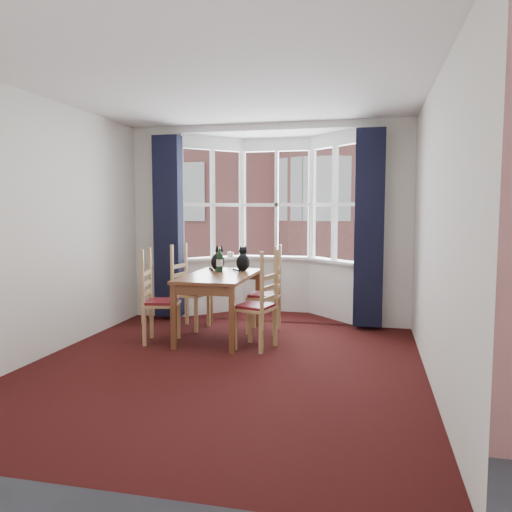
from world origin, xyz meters
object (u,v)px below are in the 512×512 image
(cat_left, at_px, (218,260))
(candle_tall, at_px, (219,254))
(dining_table, at_px, (220,282))
(chair_left_near, at_px, (154,303))
(cat_right, at_px, (243,261))
(chair_left_far, at_px, (185,293))
(candle_short, at_px, (229,254))
(chair_right_far, at_px, (271,297))
(chair_right_near, at_px, (262,308))
(candle_extra, at_px, (232,255))
(wine_bottle, at_px, (220,261))

(cat_left, xyz_separation_m, candle_tall, (-0.26, 0.90, 0.00))
(dining_table, height_order, chair_left_near, chair_left_near)
(chair_left_near, bearing_deg, cat_right, 44.05)
(chair_left_far, height_order, candle_tall, candle_tall)
(chair_left_near, xyz_separation_m, candle_short, (0.42, 1.82, 0.44))
(cat_left, bearing_deg, chair_right_far, -8.14)
(chair_right_near, distance_m, cat_left, 1.29)
(chair_right_far, relative_size, candle_tall, 8.49)
(chair_left_near, distance_m, cat_left, 1.13)
(chair_left_near, distance_m, candle_short, 1.92)
(chair_left_near, xyz_separation_m, candle_extra, (0.46, 1.84, 0.44))
(wine_bottle, distance_m, candle_extra, 1.20)
(chair_left_far, xyz_separation_m, candle_tall, (0.17, 1.02, 0.45))
(cat_right, bearing_deg, candle_tall, 123.25)
(wine_bottle, relative_size, candle_tall, 3.02)
(cat_left, bearing_deg, wine_bottle, -68.15)
(chair_left_near, bearing_deg, candle_short, 76.96)
(dining_table, xyz_separation_m, candle_extra, (-0.23, 1.40, 0.21))
(chair_right_far, bearing_deg, candle_short, 129.46)
(cat_left, xyz_separation_m, wine_bottle, (0.09, -0.23, 0.01))
(dining_table, xyz_separation_m, chair_right_far, (0.59, 0.34, -0.22))
(dining_table, xyz_separation_m, chair_left_far, (-0.59, 0.34, -0.22))
(chair_left_near, xyz_separation_m, wine_bottle, (0.63, 0.65, 0.46))
(chair_right_near, bearing_deg, chair_left_near, 179.60)
(dining_table, relative_size, chair_left_far, 1.61)
(dining_table, xyz_separation_m, wine_bottle, (-0.06, 0.21, 0.24))
(chair_right_far, bearing_deg, cat_left, 171.86)
(cat_left, xyz_separation_m, candle_short, (-0.11, 0.93, -0.01))
(cat_left, relative_size, candle_short, 3.84)
(chair_right_far, bearing_deg, candle_tall, 134.84)
(cat_left, relative_size, cat_right, 1.00)
(chair_left_near, distance_m, candle_tall, 1.87)
(chair_right_near, bearing_deg, cat_left, 131.90)
(dining_table, bearing_deg, cat_left, 109.50)
(dining_table, relative_size, wine_bottle, 4.54)
(cat_right, height_order, wine_bottle, cat_right)
(candle_tall, bearing_deg, chair_right_near, -59.44)
(chair_right_far, height_order, cat_right, cat_right)
(chair_left_near, xyz_separation_m, chair_left_far, (0.10, 0.78, 0.00))
(chair_right_near, relative_size, candle_tall, 8.49)
(cat_left, distance_m, candle_extra, 0.96)
(dining_table, height_order, chair_left_far, chair_left_far)
(chair_right_far, height_order, cat_left, cat_left)
(dining_table, relative_size, chair_right_far, 1.61)
(candle_extra, bearing_deg, cat_right, -66.51)
(chair_left_far, bearing_deg, chair_right_far, 0.16)
(chair_left_near, relative_size, candle_extra, 11.97)
(cat_right, xyz_separation_m, candle_tall, (-0.61, 0.94, 0.00))
(chair_right_far, relative_size, candle_short, 10.33)
(chair_left_far, bearing_deg, candle_short, 72.81)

